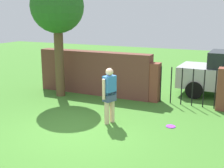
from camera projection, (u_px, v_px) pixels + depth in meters
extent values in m
plane|color=#3D7528|center=(80.00, 132.00, 8.04)|extent=(40.00, 40.00, 0.00)
cube|color=brown|center=(94.00, 73.00, 11.66)|extent=(4.65, 0.50, 1.68)
cylinder|color=brown|center=(59.00, 59.00, 11.25)|extent=(0.34, 0.34, 2.83)
sphere|color=#286023|center=(57.00, 6.00, 10.79)|extent=(1.95, 1.95, 1.95)
cylinder|color=beige|center=(107.00, 110.00, 8.53)|extent=(0.14, 0.14, 0.85)
cylinder|color=beige|center=(112.00, 108.00, 8.68)|extent=(0.14, 0.14, 0.85)
cube|color=#3F4C72|center=(109.00, 96.00, 8.52)|extent=(0.33, 0.41, 0.28)
cube|color=#3372BF|center=(109.00, 85.00, 8.44)|extent=(0.33, 0.41, 0.55)
sphere|color=beige|center=(109.00, 72.00, 8.35)|extent=(0.22, 0.22, 0.22)
cylinder|color=beige|center=(104.00, 89.00, 8.30)|extent=(0.09, 0.09, 0.58)
cylinder|color=beige|center=(115.00, 87.00, 8.61)|extent=(0.09, 0.09, 0.58)
cube|color=brown|center=(153.00, 82.00, 10.70)|extent=(0.44, 0.44, 1.40)
cube|color=brown|center=(224.00, 89.00, 9.71)|extent=(0.44, 0.44, 1.40)
cylinder|color=black|center=(161.00, 84.00, 10.60)|extent=(0.04, 0.04, 1.30)
cylinder|color=black|center=(171.00, 85.00, 10.45)|extent=(0.04, 0.04, 1.30)
cylinder|color=black|center=(182.00, 86.00, 10.29)|extent=(0.04, 0.04, 1.30)
cylinder|color=black|center=(193.00, 87.00, 10.14)|extent=(0.04, 0.04, 1.30)
cylinder|color=black|center=(204.00, 89.00, 9.99)|extent=(0.04, 0.04, 1.30)
cylinder|color=black|center=(215.00, 90.00, 9.84)|extent=(0.04, 0.04, 1.30)
cylinder|color=black|center=(202.00, 81.00, 12.58)|extent=(0.64, 0.23, 0.64)
cylinder|color=black|center=(194.00, 90.00, 11.10)|extent=(0.64, 0.23, 0.64)
cylinder|color=purple|center=(171.00, 126.00, 8.39)|extent=(0.27, 0.27, 0.02)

